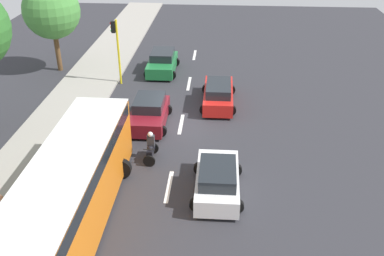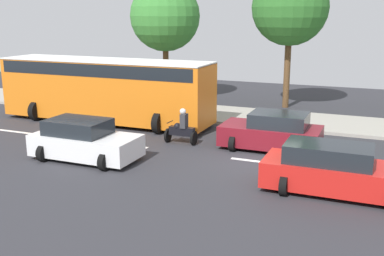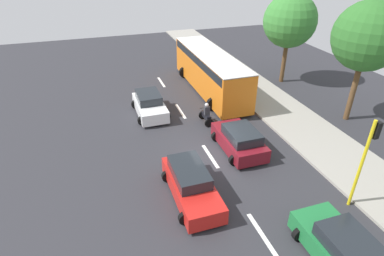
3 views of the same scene
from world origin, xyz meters
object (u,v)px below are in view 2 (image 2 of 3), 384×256
(car_maroon, at_px, (272,132))
(pedestrian_near_signal, at_px, (124,93))
(car_red, at_px, (337,171))
(motorcycle, at_px, (181,129))
(city_bus, at_px, (105,86))
(street_tree_center, at_px, (290,8))
(car_white, at_px, (84,141))
(street_tree_north, at_px, (165,16))

(car_maroon, bearing_deg, pedestrian_near_signal, 66.26)
(car_red, distance_m, motorcycle, 7.35)
(car_red, distance_m, pedestrian_near_signal, 14.63)
(car_red, xyz_separation_m, city_bus, (5.50, 11.77, 1.13))
(car_maroon, relative_size, street_tree_center, 0.50)
(motorcycle, relative_size, pedestrian_near_signal, 0.91)
(car_white, distance_m, motorcycle, 4.19)
(car_maroon, height_order, city_bus, city_bus)
(car_white, xyz_separation_m, city_bus, (5.60, 2.65, 1.14))
(car_red, bearing_deg, car_maroon, 36.28)
(pedestrian_near_signal, xyz_separation_m, street_tree_north, (4.26, -0.57, 4.15))
(motorcycle, relative_size, street_tree_center, 0.19)
(car_white, distance_m, street_tree_north, 13.42)
(city_bus, xyz_separation_m, motorcycle, (-2.26, -5.17, -1.20))
(car_red, xyz_separation_m, car_maroon, (3.91, 2.87, -0.00))
(street_tree_center, xyz_separation_m, street_tree_north, (-0.47, 7.57, -0.49))
(street_tree_center, relative_size, street_tree_north, 1.07)
(car_maroon, distance_m, pedestrian_near_signal, 10.22)
(car_maroon, bearing_deg, car_white, 122.74)
(car_maroon, height_order, street_tree_north, street_tree_north)
(city_bus, distance_m, street_tree_center, 11.25)
(city_bus, relative_size, street_tree_center, 1.39)
(car_red, relative_size, motorcycle, 3.00)
(car_white, height_order, city_bus, city_bus)
(car_maroon, distance_m, motorcycle, 3.78)
(car_maroon, xyz_separation_m, car_white, (-4.02, 6.25, -0.00))
(car_red, height_order, city_bus, city_bus)
(car_maroon, distance_m, city_bus, 9.11)
(car_red, height_order, street_tree_center, street_tree_center)
(car_maroon, xyz_separation_m, street_tree_north, (8.37, 8.79, 4.50))
(motorcycle, distance_m, pedestrian_near_signal, 7.40)
(city_bus, bearing_deg, car_maroon, -100.12)
(motorcycle, height_order, street_tree_center, street_tree_center)
(car_white, relative_size, motorcycle, 2.64)
(pedestrian_near_signal, relative_size, street_tree_center, 0.21)
(city_bus, bearing_deg, car_red, -115.05)
(street_tree_center, bearing_deg, street_tree_north, 93.57)
(car_white, relative_size, street_tree_center, 0.51)
(car_red, bearing_deg, street_tree_center, 17.78)
(car_red, xyz_separation_m, street_tree_center, (12.76, 4.09, 4.99))
(pedestrian_near_signal, xyz_separation_m, street_tree_center, (4.73, -8.13, 4.65))
(car_red, height_order, car_white, same)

